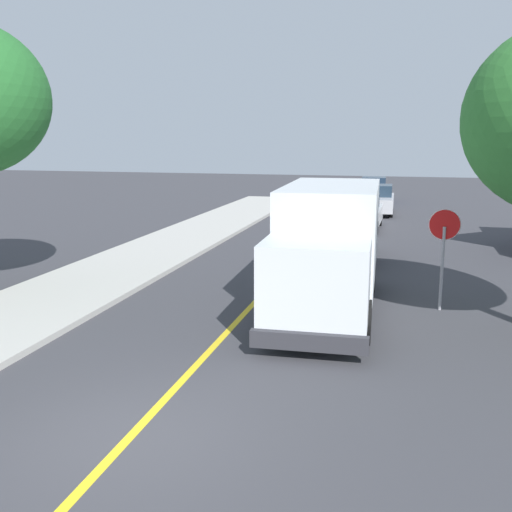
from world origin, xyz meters
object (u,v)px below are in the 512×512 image
(parked_car_far, at_px, (378,200))
(parked_car_furthest, at_px, (373,190))
(stop_sign, at_px, (444,240))
(parked_car_near, at_px, (343,237))
(box_truck, at_px, (328,243))
(parked_car_mid, at_px, (361,213))

(parked_car_far, height_order, parked_car_furthest, same)
(parked_car_far, distance_m, stop_sign, 19.48)
(parked_car_near, relative_size, stop_sign, 1.66)
(parked_car_near, relative_size, parked_car_far, 0.99)
(parked_car_furthest, bearing_deg, box_truck, -89.26)
(box_truck, relative_size, stop_sign, 2.74)
(parked_car_far, relative_size, stop_sign, 1.67)
(parked_car_far, distance_m, parked_car_furthest, 6.55)
(box_truck, distance_m, parked_car_furthest, 26.45)
(parked_car_furthest, bearing_deg, stop_sign, -82.88)
(parked_car_furthest, bearing_deg, parked_car_far, -84.66)
(parked_car_near, height_order, stop_sign, stop_sign)
(box_truck, distance_m, parked_car_mid, 13.93)
(stop_sign, bearing_deg, parked_car_near, 117.50)
(parked_car_near, bearing_deg, parked_car_furthest, 90.11)
(box_truck, distance_m, parked_car_far, 19.93)
(parked_car_far, xyz_separation_m, parked_car_furthest, (-0.61, 6.52, 0.00))
(box_truck, relative_size, parked_car_furthest, 1.63)
(box_truck, xyz_separation_m, parked_car_near, (-0.31, 6.75, -0.97))
(parked_car_furthest, xyz_separation_m, stop_sign, (3.22, -25.80, 1.06))
(parked_car_mid, distance_m, parked_car_far, 6.03)
(box_truck, distance_m, parked_car_near, 6.82)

